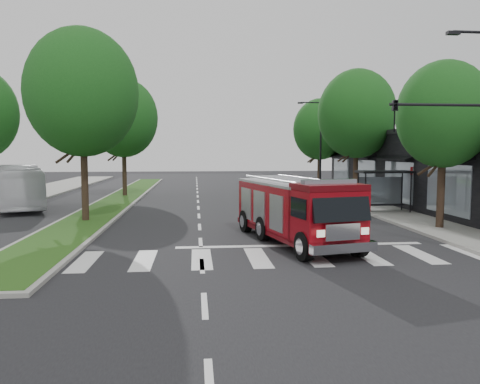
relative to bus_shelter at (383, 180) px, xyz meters
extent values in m
plane|color=black|center=(-11.20, -8.15, -2.04)|extent=(140.00, 140.00, 0.00)
cube|color=gray|center=(1.30, 1.85, -1.96)|extent=(5.00, 80.00, 0.15)
cube|color=gray|center=(-17.20, 9.85, -1.97)|extent=(3.00, 50.00, 0.14)
cube|color=#194A15|center=(-17.20, 9.85, -1.89)|extent=(2.60, 49.50, 0.02)
cube|color=black|center=(5.80, 1.85, 0.46)|extent=(8.00, 30.00, 5.00)
cylinder|color=black|center=(-1.40, -0.75, -0.79)|extent=(0.08, 0.08, 2.50)
cylinder|color=black|center=(1.40, -0.75, -0.79)|extent=(0.08, 0.08, 2.50)
cylinder|color=black|center=(-1.40, 0.45, -0.79)|extent=(0.08, 0.08, 2.50)
cylinder|color=black|center=(1.40, 0.45, -0.79)|extent=(0.08, 0.08, 2.50)
cube|color=black|center=(0.00, -0.15, 0.51)|extent=(3.20, 1.60, 0.12)
cube|color=#8C99A5|center=(0.00, 0.55, -0.74)|extent=(2.80, 0.04, 1.80)
cube|color=black|center=(0.00, -0.15, -1.49)|extent=(2.40, 0.40, 0.08)
cylinder|color=black|center=(0.30, -6.15, -0.17)|extent=(0.36, 0.36, 3.74)
ellipsoid|color=#0F3812|center=(0.30, -6.15, 3.49)|extent=(4.40, 4.40, 5.06)
cylinder|color=black|center=(0.30, 5.85, 0.16)|extent=(0.36, 0.36, 4.40)
ellipsoid|color=#0F3812|center=(0.30, 5.85, 4.46)|extent=(5.60, 5.60, 6.44)
cylinder|color=black|center=(0.30, 15.85, -0.06)|extent=(0.36, 0.36, 3.96)
ellipsoid|color=#0F3812|center=(0.30, 15.85, 3.81)|extent=(5.00, 5.00, 5.75)
cylinder|color=black|center=(-17.20, -2.15, 0.27)|extent=(0.36, 0.36, 4.62)
ellipsoid|color=#0F3812|center=(-17.20, -2.15, 4.79)|extent=(5.80, 5.80, 6.67)
cylinder|color=black|center=(-17.20, 11.85, 0.16)|extent=(0.36, 0.36, 4.40)
ellipsoid|color=#0F3812|center=(-17.20, 11.85, 4.46)|extent=(5.60, 5.60, 6.44)
cylinder|color=black|center=(-1.60, -11.65, 5.86)|extent=(1.80, 0.10, 0.10)
cube|color=black|center=(-2.50, -11.65, 5.81)|extent=(0.45, 0.20, 0.12)
cylinder|color=black|center=(-2.70, -11.65, 3.36)|extent=(4.00, 0.10, 0.10)
imported|color=black|center=(-4.50, -11.65, 2.96)|extent=(0.18, 0.22, 1.10)
cylinder|color=black|center=(-0.70, 11.85, 1.96)|extent=(0.16, 0.16, 8.00)
cylinder|color=black|center=(-1.60, 11.85, 5.86)|extent=(1.80, 0.10, 0.10)
cube|color=black|center=(-2.50, 11.85, 5.81)|extent=(0.45, 0.20, 0.12)
cube|color=#530409|center=(-7.34, -8.46, -1.57)|extent=(4.02, 8.18, 0.23)
cube|color=maroon|center=(-7.50, -7.73, -0.59)|extent=(3.61, 6.36, 1.87)
cube|color=maroon|center=(-6.69, -11.29, -0.59)|extent=(2.65, 2.16, 1.96)
cube|color=#B2B2B7|center=(-7.50, -7.73, 0.39)|extent=(3.61, 6.36, 0.11)
cylinder|color=#B2B2B7|center=(-8.32, -7.92, 0.58)|extent=(1.34, 5.49, 0.09)
cylinder|color=#B2B2B7|center=(-6.68, -7.55, 0.58)|extent=(1.34, 5.49, 0.09)
cube|color=silver|center=(-6.45, -12.34, -1.48)|extent=(2.44, 0.86, 0.33)
cube|color=#8C99A5|center=(-6.69, -11.29, 0.67)|extent=(2.08, 0.78, 0.17)
cylinder|color=black|center=(-7.68, -11.80, -1.52)|extent=(0.55, 1.08, 1.03)
cylinder|color=black|center=(-5.58, -11.32, -1.52)|extent=(0.55, 1.08, 1.03)
cylinder|color=black|center=(-8.55, -7.97, -1.52)|extent=(0.55, 1.08, 1.03)
cylinder|color=black|center=(-6.45, -7.49, -1.52)|extent=(0.55, 1.08, 1.03)
cylinder|color=black|center=(-9.05, -5.78, -1.52)|extent=(0.55, 1.08, 1.03)
cylinder|color=black|center=(-6.95, -5.30, -1.52)|extent=(0.55, 1.08, 1.03)
imported|color=silver|center=(-23.20, 5.19, -0.60)|extent=(6.21, 10.51, 2.89)
camera|label=1|loc=(-11.41, -27.38, 1.75)|focal=35.00mm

